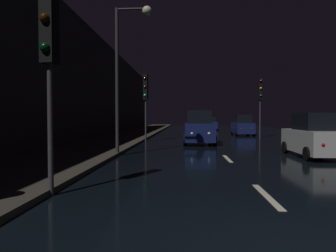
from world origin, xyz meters
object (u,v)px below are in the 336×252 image
(car_distant_taillights, at_px, (211,124))
(car_parked_right_far, at_px, (243,126))
(traffic_light_far_right, at_px, (260,94))
(car_approaching_headlights, at_px, (199,128))
(traffic_light_near_left, at_px, (49,38))
(streetlamp_overhead, at_px, (127,56))
(traffic_light_far_left, at_px, (146,92))
(car_parked_right_near, at_px, (314,137))

(car_distant_taillights, height_order, car_parked_right_far, car_parked_right_far)
(traffic_light_far_right, bearing_deg, car_approaching_headlights, -44.62)
(traffic_light_near_left, height_order, streetlamp_overhead, streetlamp_overhead)
(traffic_light_near_left, bearing_deg, traffic_light_far_left, -174.35)
(traffic_light_near_left, height_order, car_parked_right_far, traffic_light_near_left)
(streetlamp_overhead, distance_m, car_parked_right_near, 9.21)
(car_distant_taillights, bearing_deg, traffic_light_far_left, 161.57)
(streetlamp_overhead, relative_size, car_parked_right_near, 1.75)
(traffic_light_far_left, relative_size, car_distant_taillights, 1.35)
(streetlamp_overhead, distance_m, car_approaching_headlights, 8.29)
(traffic_light_far_left, xyz_separation_m, car_parked_right_far, (8.72, 7.78, -2.72))
(car_parked_right_near, bearing_deg, car_parked_right_far, -0.00)
(car_parked_right_near, xyz_separation_m, car_parked_right_far, (0.00, 16.42, 0.03))
(traffic_light_far_left, relative_size, car_parked_right_near, 1.28)
(traffic_light_far_right, bearing_deg, streetlamp_overhead, -38.27)
(traffic_light_far_right, height_order, car_parked_right_far, traffic_light_far_right)
(traffic_light_near_left, relative_size, car_parked_right_near, 1.24)
(car_distant_taillights, bearing_deg, car_approaching_headlights, 172.82)
(traffic_light_far_right, xyz_separation_m, streetlamp_overhead, (-9.25, -12.75, 0.74))
(car_approaching_headlights, bearing_deg, car_parked_right_near, 36.36)
(streetlamp_overhead, bearing_deg, car_parked_right_far, 62.77)
(traffic_light_near_left, xyz_separation_m, car_parked_right_far, (8.82, 23.57, -2.61))
(traffic_light_far_left, height_order, car_distant_taillights, traffic_light_far_left)
(traffic_light_far_left, bearing_deg, traffic_light_far_right, 122.79)
(traffic_light_near_left, distance_m, streetlamp_overhead, 7.23)
(car_approaching_headlights, xyz_separation_m, car_distant_taillights, (2.79, 22.12, -0.17))
(traffic_light_near_left, xyz_separation_m, streetlamp_overhead, (0.37, 7.15, 1.04))
(streetlamp_overhead, height_order, car_approaching_headlights, streetlamp_overhead)
(streetlamp_overhead, distance_m, car_parked_right_far, 18.82)
(traffic_light_far_left, height_order, car_parked_right_far, traffic_light_far_left)
(traffic_light_far_right, relative_size, car_distant_taillights, 1.41)
(traffic_light_far_right, xyz_separation_m, car_distant_taillights, (-2.85, 15.93, -2.98))
(streetlamp_overhead, xyz_separation_m, car_distant_taillights, (6.40, 28.68, -3.73))
(car_parked_right_near, bearing_deg, traffic_light_far_right, -3.59)
(car_parked_right_near, bearing_deg, traffic_light_near_left, 128.99)
(traffic_light_near_left, height_order, car_approaching_headlights, traffic_light_near_left)
(traffic_light_near_left, distance_m, traffic_light_far_left, 15.79)
(car_approaching_headlights, relative_size, car_parked_right_far, 1.10)
(traffic_light_far_right, height_order, streetlamp_overhead, streetlamp_overhead)
(traffic_light_far_left, bearing_deg, traffic_light_near_left, 9.11)
(traffic_light_near_left, distance_m, car_parked_right_far, 25.30)
(traffic_light_far_left, height_order, streetlamp_overhead, streetlamp_overhead)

